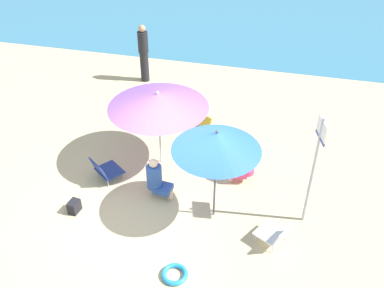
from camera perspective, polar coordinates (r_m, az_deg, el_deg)
name	(u,v)px	position (r m, az deg, el deg)	size (l,w,h in m)	color
ground_plane	(159,201)	(9.13, -4.39, -7.42)	(40.00, 40.00, 0.00)	#CCB789
umbrella_blue	(217,141)	(7.66, 3.24, 0.34)	(1.63, 1.63, 2.05)	#4C4C51
umbrella_purple	(158,100)	(9.20, -4.48, 5.72)	(2.16, 2.16, 1.85)	silver
beach_chair_a	(200,128)	(10.73, 1.00, 2.13)	(0.68, 0.72, 0.55)	gold
beach_chair_b	(276,233)	(8.25, 10.97, -11.39)	(0.75, 0.73, 0.55)	white
beach_chair_c	(105,170)	(9.60, -11.34, -3.33)	(0.78, 0.78, 0.56)	navy
beach_chair_d	(221,149)	(10.01, 3.77, -0.68)	(0.75, 0.71, 0.59)	white
person_a	(156,179)	(8.95, -4.69, -4.55)	(0.56, 0.35, 0.94)	#2D519E
person_b	(144,53)	(13.14, -6.35, 11.76)	(0.30, 0.30, 1.75)	black
person_c	(245,164)	(9.35, 6.96, -2.67)	(0.55, 0.40, 0.92)	#DB3866
warning_sign	(316,159)	(8.01, 15.89, -1.86)	(0.16, 0.45, 2.38)	#ADADB2
swim_ring	(175,274)	(7.83, -2.28, -16.68)	(0.47, 0.47, 0.09)	#238CD8
beach_bag	(74,206)	(9.11, -15.18, -7.90)	(0.25, 0.19, 0.26)	black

